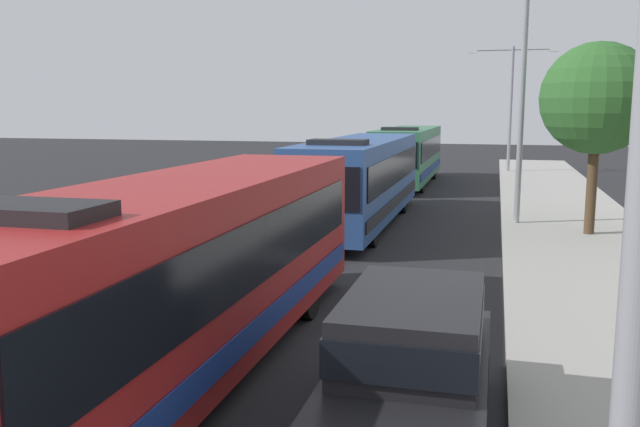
{
  "coord_description": "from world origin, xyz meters",
  "views": [
    {
      "loc": [
        3.3,
        0.85,
        4.15
      ],
      "look_at": [
        -0.29,
        14.49,
        1.91
      ],
      "focal_mm": 37.5,
      "sensor_mm": 36.0,
      "label": 1
    }
  ],
  "objects_px": {
    "roadside_tree": "(597,99)",
    "bus_lead": "(182,270)",
    "bus_middle": "(408,153)",
    "white_suv": "(411,364)",
    "bus_second_in_line": "(360,178)",
    "streetlamp_far": "(511,95)",
    "streetlamp_mid": "(523,69)"
  },
  "relations": [
    {
      "from": "bus_second_in_line",
      "to": "white_suv",
      "type": "relative_size",
      "value": 2.47
    },
    {
      "from": "bus_second_in_line",
      "to": "bus_middle",
      "type": "bearing_deg",
      "value": 90.0
    },
    {
      "from": "bus_second_in_line",
      "to": "roadside_tree",
      "type": "relative_size",
      "value": 1.95
    },
    {
      "from": "streetlamp_mid",
      "to": "roadside_tree",
      "type": "bearing_deg",
      "value": -35.74
    },
    {
      "from": "bus_lead",
      "to": "roadside_tree",
      "type": "height_order",
      "value": "roadside_tree"
    },
    {
      "from": "bus_lead",
      "to": "streetlamp_far",
      "type": "height_order",
      "value": "streetlamp_far"
    },
    {
      "from": "bus_lead",
      "to": "streetlamp_mid",
      "type": "xyz_separation_m",
      "value": [
        5.4,
        15.06,
        3.75
      ]
    },
    {
      "from": "bus_lead",
      "to": "bus_middle",
      "type": "relative_size",
      "value": 1.02
    },
    {
      "from": "streetlamp_mid",
      "to": "roadside_tree",
      "type": "xyz_separation_m",
      "value": [
        2.2,
        -1.58,
        -1.02
      ]
    },
    {
      "from": "bus_middle",
      "to": "streetlamp_far",
      "type": "distance_m",
      "value": 10.18
    },
    {
      "from": "bus_middle",
      "to": "white_suv",
      "type": "height_order",
      "value": "bus_middle"
    },
    {
      "from": "white_suv",
      "to": "bus_second_in_line",
      "type": "bearing_deg",
      "value": 103.61
    },
    {
      "from": "bus_second_in_line",
      "to": "bus_middle",
      "type": "xyz_separation_m",
      "value": [
        -0.0,
        13.28,
        -0.0
      ]
    },
    {
      "from": "streetlamp_mid",
      "to": "bus_lead",
      "type": "bearing_deg",
      "value": -109.72
    },
    {
      "from": "streetlamp_mid",
      "to": "streetlamp_far",
      "type": "relative_size",
      "value": 1.12
    },
    {
      "from": "roadside_tree",
      "to": "bus_lead",
      "type": "bearing_deg",
      "value": -119.4
    },
    {
      "from": "bus_middle",
      "to": "streetlamp_mid",
      "type": "relative_size",
      "value": 1.33
    },
    {
      "from": "bus_second_in_line",
      "to": "white_suv",
      "type": "bearing_deg",
      "value": -76.39
    },
    {
      "from": "bus_lead",
      "to": "bus_second_in_line",
      "type": "relative_size",
      "value": 1.0
    },
    {
      "from": "bus_middle",
      "to": "bus_second_in_line",
      "type": "bearing_deg",
      "value": -90.0
    },
    {
      "from": "roadside_tree",
      "to": "bus_middle",
      "type": "bearing_deg",
      "value": 118.82
    },
    {
      "from": "bus_lead",
      "to": "streetlamp_far",
      "type": "bearing_deg",
      "value": 81.3
    },
    {
      "from": "streetlamp_far",
      "to": "streetlamp_mid",
      "type": "bearing_deg",
      "value": -90.0
    },
    {
      "from": "bus_middle",
      "to": "bus_lead",
      "type": "bearing_deg",
      "value": -90.0
    },
    {
      "from": "streetlamp_far",
      "to": "bus_lead",
      "type": "bearing_deg",
      "value": -98.7
    },
    {
      "from": "bus_second_in_line",
      "to": "streetlamp_far",
      "type": "bearing_deg",
      "value": 75.77
    },
    {
      "from": "streetlamp_mid",
      "to": "roadside_tree",
      "type": "distance_m",
      "value": 2.89
    },
    {
      "from": "roadside_tree",
      "to": "streetlamp_far",
      "type": "bearing_deg",
      "value": 95.75
    },
    {
      "from": "white_suv",
      "to": "streetlamp_far",
      "type": "distance_m",
      "value": 36.81
    },
    {
      "from": "bus_lead",
      "to": "streetlamp_mid",
      "type": "relative_size",
      "value": 1.35
    },
    {
      "from": "bus_lead",
      "to": "streetlamp_far",
      "type": "relative_size",
      "value": 1.51
    },
    {
      "from": "bus_middle",
      "to": "streetlamp_far",
      "type": "height_order",
      "value": "streetlamp_far"
    }
  ]
}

